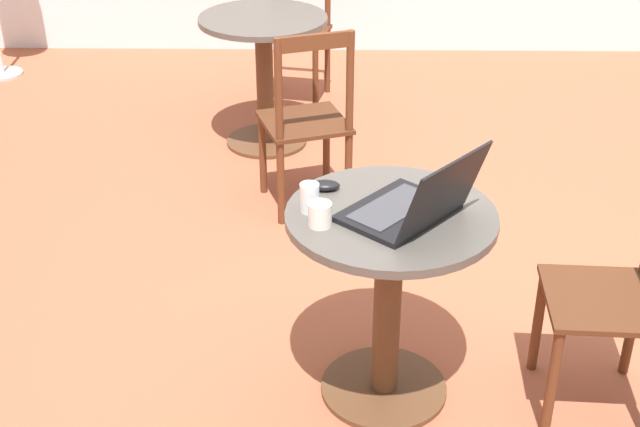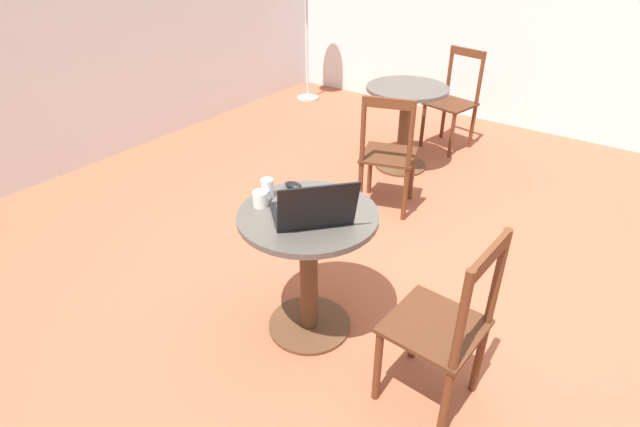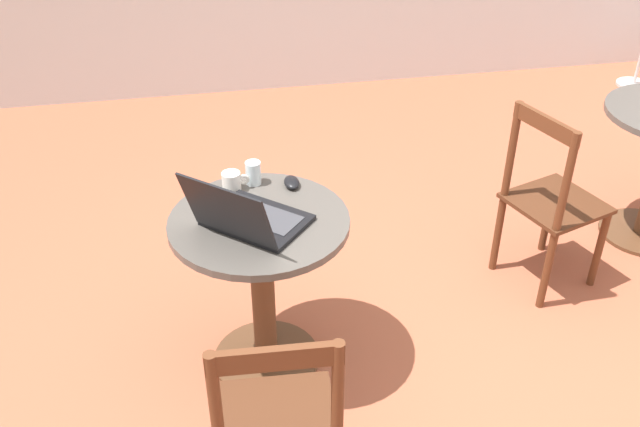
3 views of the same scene
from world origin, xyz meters
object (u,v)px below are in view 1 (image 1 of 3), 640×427
at_px(chair_near_front, 618,297).
at_px(chair_mid_right, 297,29).
at_px(cafe_table_near, 389,271).
at_px(laptop, 412,205).
at_px(chair_mid_left, 307,123).
at_px(cafe_table_mid, 264,57).
at_px(drinking_glass, 310,198).
at_px(mouse, 325,185).
at_px(mug, 320,214).

relative_size(chair_near_front, chair_mid_right, 1.00).
bearing_deg(cafe_table_near, chair_near_front, -93.24).
bearing_deg(cafe_table_near, laptop, -125.72).
distance_m(chair_mid_right, chair_mid_left, 1.43).
bearing_deg(cafe_table_mid, drinking_glass, -171.79).
height_order(chair_mid_right, drinking_glass, chair_mid_right).
bearing_deg(laptop, mouse, 53.89).
xyz_separation_m(chair_mid_right, mug, (-2.86, -0.19, 0.32)).
xyz_separation_m(cafe_table_near, chair_near_front, (-0.04, -0.75, -0.06)).
bearing_deg(cafe_table_mid, laptop, -163.80).
distance_m(chair_near_front, mouse, 1.03).
bearing_deg(drinking_glass, cafe_table_mid, 8.21).
relative_size(laptop, drinking_glass, 5.11).
height_order(chair_near_front, mug, chair_near_front).
bearing_deg(cafe_table_mid, chair_mid_left, -161.16).
relative_size(chair_mid_right, mug, 8.30).
relative_size(cafe_table_near, laptop, 1.48).
distance_m(chair_near_front, mug, 1.03).
bearing_deg(cafe_table_near, mouse, 53.78).
xyz_separation_m(chair_mid_left, drinking_glass, (-1.35, -0.05, 0.33)).
height_order(laptop, mug, laptop).
height_order(cafe_table_mid, mouse, mouse).
bearing_deg(drinking_glass, chair_near_front, -92.93).
height_order(cafe_table_mid, mug, mug).
xyz_separation_m(cafe_table_mid, drinking_glass, (-2.08, -0.30, 0.27)).
relative_size(chair_mid_left, laptop, 1.85).
distance_m(chair_mid_right, mug, 2.89).
bearing_deg(mug, chair_near_front, -87.91).
relative_size(cafe_table_mid, mouse, 7.22).
xyz_separation_m(chair_near_front, chair_mid_left, (1.40, 1.06, 0.00)).
distance_m(cafe_table_mid, laptop, 2.24).
bearing_deg(cafe_table_near, drinking_glass, 87.96).
bearing_deg(chair_mid_left, cafe_table_near, -167.16).
bearing_deg(cafe_table_near, mug, 109.12).
distance_m(cafe_table_near, cafe_table_mid, 2.16).
bearing_deg(mouse, drinking_glass, 162.19).
bearing_deg(cafe_table_mid, mug, -171.24).
height_order(cafe_table_mid, chair_near_front, chair_near_front).
bearing_deg(mug, drinking_glass, 21.33).
bearing_deg(chair_mid_left, chair_near_front, -142.88).
height_order(chair_near_front, chair_mid_left, same).
distance_m(cafe_table_near, laptop, 0.28).
relative_size(cafe_table_mid, laptop, 1.48).
bearing_deg(chair_mid_right, mug, -176.24).
xyz_separation_m(cafe_table_near, chair_mid_right, (2.78, 0.41, -0.06)).
bearing_deg(drinking_glass, cafe_table_near, -92.04).
relative_size(cafe_table_mid, drinking_glass, 7.55).
distance_m(chair_mid_right, laptop, 2.89).
xyz_separation_m(chair_mid_right, drinking_glass, (-2.77, -0.15, 0.33)).
bearing_deg(chair_mid_right, mouse, -175.62).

